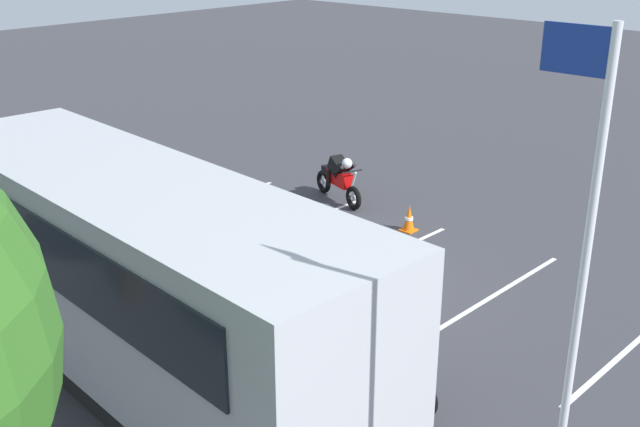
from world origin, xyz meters
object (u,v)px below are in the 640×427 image
at_px(spectator_far_right, 187,225).
at_px(stunt_motorcycle, 339,178).
at_px(spectator_left, 309,275).
at_px(flagpole, 568,364).
at_px(parked_motorcycle_silver, 381,369).
at_px(spectator_far_left, 368,297).
at_px(spectator_centre, 267,256).
at_px(traffic_cone, 409,218).
at_px(spectator_right, 227,247).
at_px(tour_bus, 138,278).

distance_m(spectator_far_right, stunt_motorcycle, 5.25).
bearing_deg(spectator_left, flagpole, 155.75).
distance_m(parked_motorcycle_silver, flagpole, 4.68).
height_order(spectator_far_left, flagpole, flagpole).
height_order(spectator_left, spectator_centre, spectator_centre).
xyz_separation_m(stunt_motorcycle, flagpole, (-9.64, 7.74, 2.33)).
distance_m(spectator_left, parked_motorcycle_silver, 2.38).
distance_m(spectator_far_right, parked_motorcycle_silver, 5.58).
relative_size(spectator_centre, stunt_motorcycle, 0.89).
height_order(spectator_left, spectator_far_right, spectator_left).
xyz_separation_m(spectator_far_right, flagpole, (-9.04, 2.55, 1.90)).
bearing_deg(parked_motorcycle_silver, spectator_left, -18.87).
distance_m(spectator_centre, traffic_cone, 4.84).
height_order(spectator_left, parked_motorcycle_silver, spectator_left).
height_order(flagpole, traffic_cone, flagpole).
height_order(spectator_centre, spectator_right, spectator_centre).
distance_m(tour_bus, spectator_centre, 2.83).
height_order(spectator_far_right, parked_motorcycle_silver, spectator_far_right).
xyz_separation_m(spectator_far_left, flagpole, (-4.45, 2.61, 1.90)).
height_order(spectator_centre, parked_motorcycle_silver, spectator_centre).
relative_size(tour_bus, spectator_left, 5.46).
height_order(spectator_far_left, spectator_right, spectator_far_left).
bearing_deg(spectator_right, stunt_motorcycle, -69.98).
height_order(spectator_right, parked_motorcycle_silver, spectator_right).
height_order(spectator_far_left, traffic_cone, spectator_far_left).
bearing_deg(spectator_far_left, spectator_right, 2.95).
xyz_separation_m(spectator_left, flagpole, (-5.73, 2.58, 1.90)).
bearing_deg(flagpole, spectator_centre, -20.95).
distance_m(tour_bus, spectator_right, 2.90).
relative_size(spectator_centre, traffic_cone, 2.82).
distance_m(spectator_left, flagpole, 6.56).
relative_size(spectator_right, traffic_cone, 2.69).
bearing_deg(flagpole, spectator_right, -17.60).
xyz_separation_m(parked_motorcycle_silver, traffic_cone, (3.61, -5.53, -0.18)).
bearing_deg(stunt_motorcycle, spectator_left, 127.12).
height_order(parked_motorcycle_silver, traffic_cone, parked_motorcycle_silver).
bearing_deg(spectator_far_right, parked_motorcycle_silver, 172.58).
bearing_deg(parked_motorcycle_silver, flagpole, 152.62).
bearing_deg(stunt_motorcycle, spectator_right, 110.02).
bearing_deg(tour_bus, spectator_far_right, -48.73).
height_order(spectator_far_left, parked_motorcycle_silver, spectator_far_left).
distance_m(tour_bus, spectator_left, 2.97).
bearing_deg(tour_bus, stunt_motorcycle, -69.33).
bearing_deg(spectator_right, parked_motorcycle_silver, 171.64).
bearing_deg(spectator_far_left, spectator_centre, 0.42).
xyz_separation_m(spectator_far_left, spectator_left, (1.28, 0.03, -0.01)).
xyz_separation_m(spectator_centre, spectator_far_right, (2.26, 0.05, -0.03)).
xyz_separation_m(spectator_far_left, spectator_right, (3.26, 0.17, -0.04)).
bearing_deg(flagpole, spectator_far_right, -15.74).
bearing_deg(spectator_left, tour_bus, 71.53).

